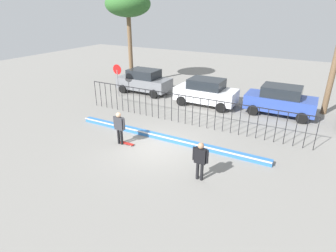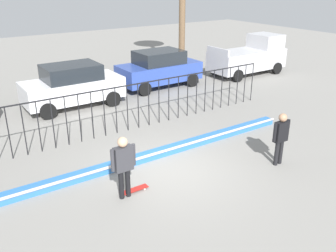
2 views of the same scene
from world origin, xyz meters
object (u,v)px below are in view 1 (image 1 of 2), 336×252
object	(u,v)px
parked_car_blue	(280,100)
palm_tree_short	(128,5)
camera_operator	(200,158)
stop_sign	(118,76)
parked_car_gray	(144,81)
parked_car_white	(206,92)
skateboarder	(119,125)
skateboard	(127,143)

from	to	relation	value
parked_car_blue	palm_tree_short	bearing A→B (deg)	171.74
camera_operator	stop_sign	size ratio (longest dim) A/B	0.67
parked_car_gray	parked_car_blue	size ratio (longest dim) A/B	1.00
parked_car_blue	stop_sign	xyz separation A→B (m)	(-11.63, -1.88, 0.64)
parked_car_white	palm_tree_short	world-z (taller)	palm_tree_short
parked_car_white	palm_tree_short	distance (m)	10.09
skateboarder	camera_operator	world-z (taller)	skateboarder
parked_car_blue	palm_tree_short	size ratio (longest dim) A/B	0.56
skateboard	parked_car_gray	distance (m)	9.34
skateboard	palm_tree_short	bearing A→B (deg)	120.96
skateboard	camera_operator	world-z (taller)	camera_operator
parked_car_white	stop_sign	size ratio (longest dim) A/B	1.72
skateboard	skateboarder	bearing A→B (deg)	-168.04
skateboarder	stop_sign	distance (m)	8.31
parked_car_white	camera_operator	bearing A→B (deg)	-67.21
parked_car_gray	parked_car_white	size ratio (longest dim) A/B	1.00
camera_operator	parked_car_blue	size ratio (longest dim) A/B	0.39
skateboarder	parked_car_blue	xyz separation A→B (m)	(6.47, 8.37, -0.07)
skateboarder	parked_car_blue	distance (m)	10.58
skateboard	stop_sign	size ratio (longest dim) A/B	0.32
stop_sign	palm_tree_short	bearing A→B (deg)	110.07
camera_operator	parked_car_gray	xyz separation A→B (m)	(-8.78, 9.34, -0.04)
camera_operator	parked_car_gray	world-z (taller)	parked_car_gray
stop_sign	palm_tree_short	distance (m)	6.30
camera_operator	parked_car_white	size ratio (longest dim) A/B	0.39
stop_sign	palm_tree_short	size ratio (longest dim) A/B	0.32
skateboarder	parked_car_white	xyz separation A→B (m)	(1.57, 7.84, -0.07)
skateboarder	palm_tree_short	bearing A→B (deg)	115.23
camera_operator	parked_car_white	xyz separation A→B (m)	(-3.25, 8.85, -0.04)
camera_operator	palm_tree_short	size ratio (longest dim) A/B	0.22
palm_tree_short	skateboard	bearing A→B (deg)	-55.80
parked_car_gray	parked_car_blue	world-z (taller)	same
skateboard	stop_sign	xyz separation A→B (m)	(-5.49, 6.40, 1.56)
camera_operator	palm_tree_short	bearing A→B (deg)	10.62
camera_operator	stop_sign	bearing A→B (deg)	18.25
skateboard	stop_sign	bearing A→B (deg)	127.40
camera_operator	parked_car_white	world-z (taller)	parked_car_white
skateboarder	parked_car_white	size ratio (longest dim) A/B	0.40
skateboarder	stop_sign	xyz separation A→B (m)	(-5.16, 6.49, 0.58)
parked_car_white	parked_car_gray	bearing A→B (deg)	177.54
skateboard	stop_sign	world-z (taller)	stop_sign
parked_car_gray	palm_tree_short	distance (m)	6.42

